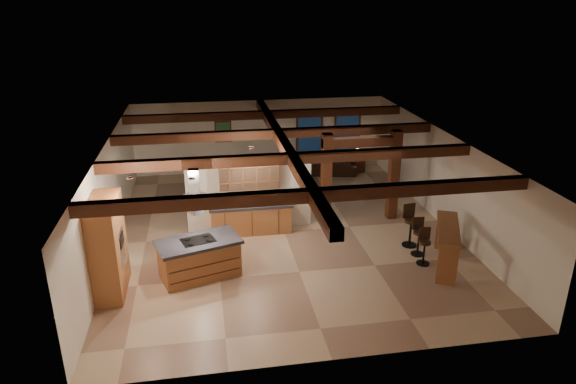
% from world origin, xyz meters
% --- Properties ---
extents(ground, '(12.00, 12.00, 0.00)m').
position_xyz_m(ground, '(0.00, 0.00, 0.00)').
color(ground, tan).
rests_on(ground, ground).
extents(room_walls, '(12.00, 12.00, 12.00)m').
position_xyz_m(room_walls, '(0.00, 0.00, 1.78)').
color(room_walls, silver).
rests_on(room_walls, ground).
extents(ceiling_beams, '(10.00, 12.00, 0.28)m').
position_xyz_m(ceiling_beams, '(0.00, 0.00, 2.76)').
color(ceiling_beams, '#3C210F').
rests_on(ceiling_beams, room_walls).
extents(timber_posts, '(2.50, 0.30, 2.90)m').
position_xyz_m(timber_posts, '(2.50, 0.50, 1.76)').
color(timber_posts, '#3C210F').
rests_on(timber_posts, ground).
extents(partition_wall, '(3.80, 0.18, 2.20)m').
position_xyz_m(partition_wall, '(-1.00, 0.50, 1.10)').
color(partition_wall, silver).
rests_on(partition_wall, ground).
extents(pantry_cabinet, '(0.67, 1.60, 2.40)m').
position_xyz_m(pantry_cabinet, '(-4.67, -2.60, 1.20)').
color(pantry_cabinet, brown).
rests_on(pantry_cabinet, ground).
extents(back_counter, '(2.50, 0.66, 0.94)m').
position_xyz_m(back_counter, '(-1.00, 0.11, 0.48)').
color(back_counter, brown).
rests_on(back_counter, ground).
extents(upper_display_cabinet, '(1.80, 0.36, 0.95)m').
position_xyz_m(upper_display_cabinet, '(-1.00, 0.31, 1.85)').
color(upper_display_cabinet, brown).
rests_on(upper_display_cabinet, partition_wall).
extents(range_hood, '(1.10, 1.10, 1.40)m').
position_xyz_m(range_hood, '(-2.56, -2.23, 1.78)').
color(range_hood, silver).
rests_on(range_hood, room_walls).
extents(back_windows, '(2.70, 0.07, 1.70)m').
position_xyz_m(back_windows, '(2.80, 5.93, 1.50)').
color(back_windows, '#3C210F').
rests_on(back_windows, room_walls).
extents(framed_art, '(0.65, 0.05, 0.85)m').
position_xyz_m(framed_art, '(-1.50, 5.94, 1.70)').
color(framed_art, '#3C210F').
rests_on(framed_art, room_walls).
extents(recessed_cans, '(3.16, 2.46, 0.03)m').
position_xyz_m(recessed_cans, '(-2.53, -1.93, 2.87)').
color(recessed_cans, silver).
rests_on(recessed_cans, room_walls).
extents(kitchen_island, '(2.30, 1.66, 1.03)m').
position_xyz_m(kitchen_island, '(-2.56, -2.23, 0.52)').
color(kitchen_island, brown).
rests_on(kitchen_island, ground).
extents(dining_table, '(2.04, 1.48, 0.64)m').
position_xyz_m(dining_table, '(0.35, 2.50, 0.32)').
color(dining_table, '#3B1D0E').
rests_on(dining_table, ground).
extents(sofa, '(2.08, 1.13, 0.58)m').
position_xyz_m(sofa, '(2.73, 5.01, 0.29)').
color(sofa, black).
rests_on(sofa, ground).
extents(microwave, '(0.39, 0.26, 0.21)m').
position_xyz_m(microwave, '(-0.39, 0.11, 1.05)').
color(microwave, silver).
rests_on(microwave, back_counter).
extents(bar_counter, '(1.37, 2.20, 1.14)m').
position_xyz_m(bar_counter, '(3.91, -2.77, 0.77)').
color(bar_counter, brown).
rests_on(bar_counter, ground).
extents(side_table, '(0.57, 0.57, 0.62)m').
position_xyz_m(side_table, '(3.86, 5.17, 0.31)').
color(side_table, '#3C210F').
rests_on(side_table, ground).
extents(table_lamp, '(0.28, 0.28, 0.33)m').
position_xyz_m(table_lamp, '(3.86, 5.17, 0.85)').
color(table_lamp, black).
rests_on(table_lamp, side_table).
extents(bar_stool_a, '(0.36, 0.38, 1.02)m').
position_xyz_m(bar_stool_a, '(3.38, -2.57, 0.52)').
color(bar_stool_a, black).
rests_on(bar_stool_a, ground).
extents(bar_stool_b, '(0.37, 0.37, 1.07)m').
position_xyz_m(bar_stool_b, '(3.44, -2.04, 0.54)').
color(bar_stool_b, black).
rests_on(bar_stool_b, ground).
extents(bar_stool_c, '(0.43, 0.44, 1.23)m').
position_xyz_m(bar_stool_c, '(3.42, -1.48, 0.63)').
color(bar_stool_c, black).
rests_on(bar_stool_c, ground).
extents(dining_chairs, '(1.78, 1.78, 1.16)m').
position_xyz_m(dining_chairs, '(0.35, 2.50, 0.59)').
color(dining_chairs, '#3C210F').
rests_on(dining_chairs, ground).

